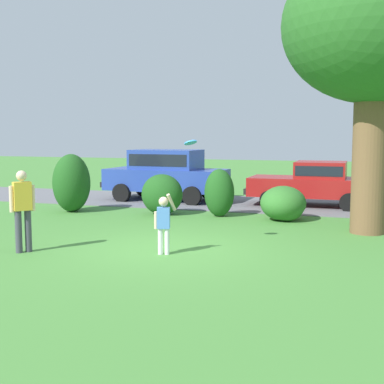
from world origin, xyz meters
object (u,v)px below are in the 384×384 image
at_px(frisbee, 191,143).
at_px(adult_onlooker, 23,206).
at_px(parked_suv, 166,172).
at_px(child_thrower, 164,220).
at_px(oak_tree_large, 379,34).
at_px(parked_sedan, 314,182).

distance_m(frisbee, adult_onlooker, 3.81).
xyz_separation_m(parked_suv, adult_onlooker, (0.31, -9.11, -0.09)).
xyz_separation_m(child_thrower, frisbee, (0.33, 0.78, 1.60)).
bearing_deg(adult_onlooker, frisbee, 25.52).
bearing_deg(frisbee, child_thrower, -112.55).
height_order(oak_tree_large, adult_onlooker, oak_tree_large).
height_order(oak_tree_large, frisbee, oak_tree_large).
bearing_deg(parked_sedan, frisbee, -103.81).
distance_m(parked_sedan, adult_onlooker, 10.59).
xyz_separation_m(frisbee, adult_onlooker, (-3.22, -1.54, -1.33)).
height_order(oak_tree_large, child_thrower, oak_tree_large).
bearing_deg(child_thrower, adult_onlooker, -165.42).
xyz_separation_m(parked_sedan, child_thrower, (-2.23, -8.52, -0.13)).
height_order(child_thrower, adult_onlooker, adult_onlooker).
height_order(parked_sedan, adult_onlooker, adult_onlooker).
height_order(parked_sedan, frisbee, frisbee).
bearing_deg(oak_tree_large, parked_sedan, 112.61).
height_order(parked_suv, frisbee, frisbee).
bearing_deg(oak_tree_large, parked_suv, 149.11).
bearing_deg(oak_tree_large, frisbee, -139.79).
bearing_deg(child_thrower, parked_sedan, 75.35).
relative_size(oak_tree_large, frisbee, 24.31).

